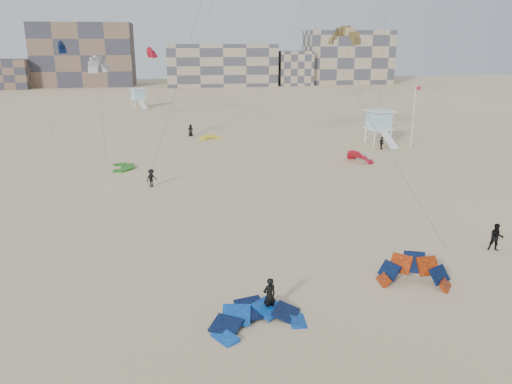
{
  "coord_description": "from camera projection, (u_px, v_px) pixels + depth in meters",
  "views": [
    {
      "loc": [
        -2.62,
        -24.27,
        13.08
      ],
      "look_at": [
        1.94,
        6.0,
        3.75
      ],
      "focal_mm": 35.0,
      "sensor_mm": 36.0,
      "label": 1
    }
  ],
  "objects": [
    {
      "name": "kite_fly_red",
      "position": [
        151.0,
        54.0,
        81.5
      ],
      "size": [
        3.95,
        5.0,
        11.24
      ],
      "rotation": [
        0.0,
        0.0,
        1.85
      ],
      "color": "#B3091D",
      "rests_on": "ground"
    },
    {
      "name": "kite_ground_yellow",
      "position": [
        211.0,
        139.0,
        68.88
      ],
      "size": [
        4.26,
        4.37,
        1.6
      ],
      "primitive_type": null,
      "rotation": [
        0.24,
        0.0,
        0.4
      ],
      "color": "yellow",
      "rests_on": "ground"
    },
    {
      "name": "flagpole",
      "position": [
        414.0,
        115.0,
        61.6
      ],
      "size": [
        0.65,
        0.1,
        8.0
      ],
      "color": "white",
      "rests_on": "ground"
    },
    {
      "name": "kite_fly_olive",
      "position": [
        344.0,
        38.0,
        57.92
      ],
      "size": [
        6.62,
        5.83,
        13.7
      ],
      "rotation": [
        0.0,
        0.0,
        -0.82
      ],
      "color": "brown",
      "rests_on": "ground"
    },
    {
      "name": "kitesurfer_e",
      "position": [
        191.0,
        130.0,
        70.7
      ],
      "size": [
        0.84,
        0.57,
        1.68
      ],
      "primitive_type": "imported",
      "rotation": [
        0.0,
        0.0,
        0.05
      ],
      "color": "black",
      "rests_on": "ground"
    },
    {
      "name": "kitesurfer_c",
      "position": [
        151.0,
        178.0,
        46.19
      ],
      "size": [
        1.25,
        1.2,
        1.7
      ],
      "primitive_type": "imported",
      "rotation": [
        0.0,
        0.0,
        0.72
      ],
      "color": "black",
      "rests_on": "ground"
    },
    {
      "name": "kite_fly_grey",
      "position": [
        99.0,
        66.0,
        55.81
      ],
      "size": [
        4.43,
        9.88,
        10.54
      ],
      "rotation": [
        0.0,
        0.0,
        1.22
      ],
      "color": "silver",
      "rests_on": "ground"
    },
    {
      "name": "condo_fill_left",
      "position": [
        9.0,
        74.0,
        139.92
      ],
      "size": [
        12.0,
        10.0,
        8.0
      ],
      "primitive_type": "cube",
      "color": "brown",
      "rests_on": "ground"
    },
    {
      "name": "lifeguard_tower_near",
      "position": [
        379.0,
        127.0,
        65.13
      ],
      "size": [
        3.54,
        6.26,
        4.41
      ],
      "rotation": [
        0.0,
        0.0,
        0.14
      ],
      "color": "white",
      "rests_on": "ground"
    },
    {
      "name": "kite_fly_navy",
      "position": [
        62.0,
        49.0,
        71.43
      ],
      "size": [
        3.54,
        11.19,
        11.97
      ],
      "rotation": [
        0.0,
        0.0,
        1.74
      ],
      "color": "#0C203C",
      "rests_on": "ground"
    },
    {
      "name": "kitesurfer_d",
      "position": [
        382.0,
        143.0,
        62.13
      ],
      "size": [
        0.58,
        1.02,
        1.63
      ],
      "primitive_type": "imported",
      "rotation": [
        0.0,
        0.0,
        1.78
      ],
      "color": "black",
      "rests_on": "ground"
    },
    {
      "name": "kite_ground_orange",
      "position": [
        413.0,
        284.0,
        27.96
      ],
      "size": [
        5.09,
        5.04,
        3.98
      ],
      "primitive_type": null,
      "rotation": [
        0.91,
        0.0,
        -0.35
      ],
      "color": "#EB400B",
      "rests_on": "ground"
    },
    {
      "name": "condo_fill_right",
      "position": [
        294.0,
        68.0,
        151.32
      ],
      "size": [
        10.0,
        10.0,
        10.0
      ],
      "primitive_type": "cube",
      "color": "tan",
      "rests_on": "ground"
    },
    {
      "name": "kitesurfer_b",
      "position": [
        496.0,
        237.0,
        32.12
      ],
      "size": [
        1.09,
        0.98,
        1.83
      ],
      "primitive_type": "imported",
      "rotation": [
        0.0,
        0.0,
        -0.4
      ],
      "color": "black",
      "rests_on": "ground"
    },
    {
      "name": "ground",
      "position": [
        237.0,
        291.0,
        27.15
      ],
      "size": [
        320.0,
        320.0,
        0.0
      ],
      "primitive_type": "plane",
      "color": "beige",
      "rests_on": "ground"
    },
    {
      "name": "kite_ground_blue",
      "position": [
        259.0,
        325.0,
        23.92
      ],
      "size": [
        5.72,
        5.91,
        2.55
      ],
      "primitive_type": null,
      "rotation": [
        0.28,
        0.0,
        0.25
      ],
      "color": "blue",
      "rests_on": "ground"
    },
    {
      "name": "condo_west_b",
      "position": [
        84.0,
        55.0,
        146.99
      ],
      "size": [
        28.0,
        14.0,
        18.0
      ],
      "primitive_type": "cube",
      "color": "brown",
      "rests_on": "ground"
    },
    {
      "name": "lifeguard_tower_far",
      "position": [
        138.0,
        98.0,
        100.01
      ],
      "size": [
        3.58,
        5.77,
        3.88
      ],
      "rotation": [
        0.0,
        0.0,
        0.39
      ],
      "color": "white",
      "rests_on": "ground"
    },
    {
      "name": "kite_ground_red_far",
      "position": [
        360.0,
        161.0,
        56.18
      ],
      "size": [
        4.66,
        4.64,
        3.55
      ],
      "primitive_type": null,
      "rotation": [
        0.83,
        0.0,
        2.02
      ],
      "color": "#B3091D",
      "rests_on": "ground"
    },
    {
      "name": "condo_mid",
      "position": [
        221.0,
        65.0,
        149.78
      ],
      "size": [
        32.0,
        16.0,
        12.0
      ],
      "primitive_type": "cube",
      "color": "tan",
      "rests_on": "ground"
    },
    {
      "name": "kitesurfer_f",
      "position": [
        389.0,
        122.0,
        77.57
      ],
      "size": [
        1.3,
        1.61,
        1.72
      ],
      "primitive_type": "imported",
      "rotation": [
        0.0,
        0.0,
        -0.99
      ],
      "color": "black",
      "rests_on": "ground"
    },
    {
      "name": "condo_east",
      "position": [
        347.0,
        57.0,
        156.79
      ],
      "size": [
        26.0,
        14.0,
        16.0
      ],
      "primitive_type": "cube",
      "color": "tan",
      "rests_on": "ground"
    },
    {
      "name": "kitesurfer_main",
      "position": [
        269.0,
        296.0,
        24.69
      ],
      "size": [
        0.81,
        0.65,
        1.91
      ],
      "primitive_type": "imported",
      "rotation": [
        0.0,
        0.0,
        3.46
      ],
      "color": "black",
      "rests_on": "ground"
    },
    {
      "name": "kite_ground_green",
      "position": [
        122.0,
        168.0,
        53.24
      ],
      "size": [
        4.05,
        3.85,
        0.62
      ],
      "primitive_type": null,
      "rotation": [
        0.05,
        0.0,
        -1.46
      ],
      "color": "#297715",
      "rests_on": "ground"
    }
  ]
}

